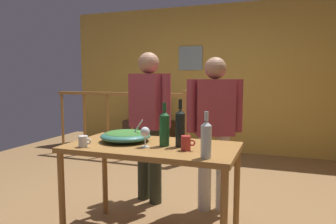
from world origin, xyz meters
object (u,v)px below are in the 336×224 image
at_px(mug_red, 186,143).
at_px(person_standing_right, 214,123).
at_px(wine_bottle_clear, 206,139).
at_px(wine_bottle_green, 164,128).
at_px(serving_table, 152,155).
at_px(framed_picture, 191,58).
at_px(wine_bottle_dark, 180,127).
at_px(stair_railing, 142,118).
at_px(mug_white, 84,141).
at_px(wine_glass, 145,133).
at_px(person_standing_left, 149,115).
at_px(tv_console, 149,135).
at_px(flat_screen_tv, 149,107).
at_px(salad_bowl, 126,135).

distance_m(mug_red, person_standing_right, 0.84).
xyz_separation_m(wine_bottle_clear, wine_bottle_green, (-0.39, 0.25, 0.01)).
bearing_deg(serving_table, framed_picture, 100.49).
distance_m(framed_picture, wine_bottle_dark, 3.42).
distance_m(stair_railing, serving_table, 2.56).
distance_m(mug_red, mug_white, 0.79).
bearing_deg(wine_glass, mug_red, 0.95).
bearing_deg(person_standing_left, wine_bottle_dark, 150.53).
height_order(wine_bottle_dark, wine_bottle_green, wine_bottle_dark).
bearing_deg(mug_red, tv_console, 117.68).
xyz_separation_m(stair_railing, person_standing_left, (0.78, -1.55, 0.25)).
xyz_separation_m(tv_console, person_standing_right, (1.64, -2.21, 0.61)).
bearing_deg(flat_screen_tv, person_standing_right, -53.05).
bearing_deg(person_standing_right, salad_bowl, 26.48).
xyz_separation_m(wine_bottle_dark, wine_bottle_clear, (0.26, -0.27, -0.02)).
xyz_separation_m(framed_picture, stair_railing, (-0.53, -0.95, -0.99)).
height_order(salad_bowl, person_standing_left, person_standing_left).
relative_size(framed_picture, mug_red, 4.02).
distance_m(framed_picture, wine_bottle_green, 3.41).
relative_size(tv_console, serving_table, 0.67).
height_order(tv_console, mug_white, mug_white).
distance_m(flat_screen_tv, wine_bottle_dark, 3.29).
height_order(serving_table, person_standing_left, person_standing_left).
bearing_deg(serving_table, flat_screen_tv, 113.81).
bearing_deg(serving_table, mug_white, -151.98).
distance_m(framed_picture, stair_railing, 1.47).
distance_m(salad_bowl, wine_bottle_dark, 0.50).
relative_size(serving_table, mug_red, 12.35).
bearing_deg(stair_railing, wine_bottle_dark, -59.21).
bearing_deg(mug_red, wine_glass, -179.05).
bearing_deg(tv_console, framed_picture, 22.77).
distance_m(salad_bowl, mug_white, 0.36).
bearing_deg(person_standing_right, mug_red, 64.78).
bearing_deg(wine_bottle_dark, wine_glass, -156.28).
distance_m(flat_screen_tv, mug_red, 3.42).
xyz_separation_m(stair_railing, wine_glass, (1.12, -2.39, 0.22)).
distance_m(salad_bowl, wine_bottle_green, 0.38).
xyz_separation_m(flat_screen_tv, wine_bottle_green, (1.40, -2.94, 0.15)).
bearing_deg(flat_screen_tv, mug_red, -62.08).
height_order(framed_picture, salad_bowl, framed_picture).
relative_size(tv_console, person_standing_left, 0.57).
distance_m(flat_screen_tv, person_standing_left, 2.38).
distance_m(serving_table, wine_bottle_dark, 0.33).
height_order(wine_bottle_green, person_standing_right, person_standing_right).
height_order(framed_picture, wine_bottle_green, framed_picture).
height_order(framed_picture, person_standing_left, framed_picture).
distance_m(tv_console, wine_bottle_clear, 3.74).
relative_size(wine_bottle_clear, mug_red, 2.86).
height_order(wine_bottle_dark, mug_white, wine_bottle_dark).
xyz_separation_m(framed_picture, person_standing_left, (0.26, -2.50, -0.74)).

